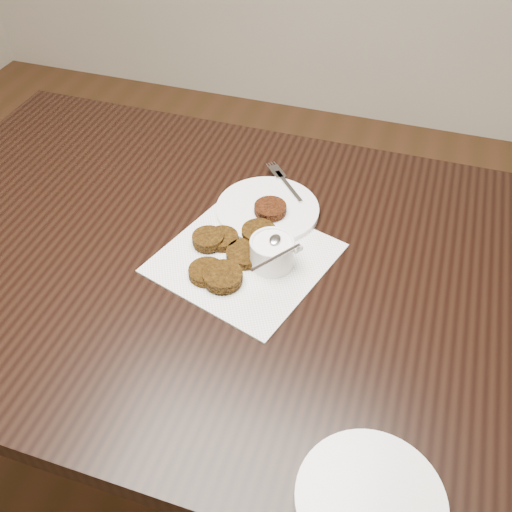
{
  "coord_description": "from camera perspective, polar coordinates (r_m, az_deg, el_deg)",
  "views": [
    {
      "loc": [
        0.34,
        -0.58,
        1.49
      ],
      "look_at": [
        0.12,
        0.09,
        0.8
      ],
      "focal_mm": 39.94,
      "sensor_mm": 36.0,
      "label": 1
    }
  ],
  "objects": [
    {
      "name": "floor",
      "position": [
        1.64,
        -5.3,
        -21.91
      ],
      "size": [
        4.0,
        4.0,
        0.0
      ],
      "primitive_type": "plane",
      "color": "#57331D",
      "rests_on": "ground"
    },
    {
      "name": "table",
      "position": [
        1.35,
        -2.53,
        -11.63
      ],
      "size": [
        1.4,
        0.9,
        0.75
      ],
      "primitive_type": "cube",
      "color": "black",
      "rests_on": "floor"
    },
    {
      "name": "napkin",
      "position": [
        1.06,
        -1.13,
        -0.2
      ],
      "size": [
        0.35,
        0.35,
        0.0
      ],
      "primitive_type": "cube",
      "rotation": [
        0.0,
        0.0,
        -0.3
      ],
      "color": "white",
      "rests_on": "table"
    },
    {
      "name": "sauce_ramekin",
      "position": [
        1.01,
        1.65,
        1.58
      ],
      "size": [
        0.14,
        0.14,
        0.11
      ],
      "primitive_type": null,
      "rotation": [
        0.0,
        0.0,
        0.42
      ],
      "color": "white",
      "rests_on": "napkin"
    },
    {
      "name": "patty_cluster",
      "position": [
        1.06,
        -2.89,
        0.7
      ],
      "size": [
        0.23,
        0.23,
        0.02
      ],
      "primitive_type": null,
      "rotation": [
        0.0,
        0.0,
        0.02
      ],
      "color": "#5C3A0C",
      "rests_on": "napkin"
    },
    {
      "name": "plate_with_patty",
      "position": [
        1.15,
        1.17,
        4.95
      ],
      "size": [
        0.29,
        0.29,
        0.03
      ],
      "primitive_type": null,
      "rotation": [
        0.0,
        0.0,
        -0.84
      ],
      "color": "white",
      "rests_on": "table"
    },
    {
      "name": "plate_empty",
      "position": [
        0.81,
        11.38,
        -22.9
      ],
      "size": [
        0.23,
        0.23,
        0.01
      ],
      "primitive_type": "cylinder",
      "rotation": [
        0.0,
        0.0,
        -0.21
      ],
      "color": "white",
      "rests_on": "table"
    }
  ]
}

